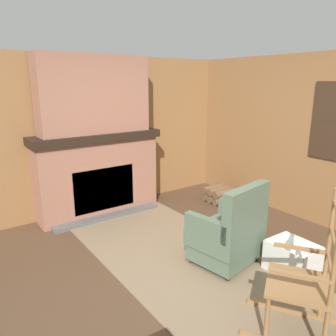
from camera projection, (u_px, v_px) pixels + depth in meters
The scene contains 13 objects.
ground_plane at pixel (186, 277), 3.43m from camera, with size 14.00×14.00×0.00m, color #4C3523.
wood_panel_wall_left at pixel (90, 135), 5.01m from camera, with size 0.06×5.33×2.38m.
wood_panel_wall_back at pixel (325, 141), 4.47m from camera, with size 5.33×0.09×2.38m.
fireplace_hearth at pixel (99, 174), 4.96m from camera, with size 0.63×1.93×1.26m.
chimney_breast at pixel (94, 95), 4.67m from camera, with size 0.37×1.61×1.10m.
area_rug at pixel (180, 258), 3.80m from camera, with size 3.40×1.59×0.01m.
armchair at pixel (229, 235), 3.60m from camera, with size 0.72×0.80×0.95m.
rocking_chair at pixel (303, 288), 2.57m from camera, with size 0.92×0.83×1.19m.
firewood_stack at pixel (218, 194), 5.58m from camera, with size 0.43×0.42×0.25m.
laundry_basket at pixel (292, 258), 3.47m from camera, with size 0.49×0.40×0.34m.
oil_lamp_vase at pixel (52, 129), 4.47m from camera, with size 0.11×0.11×0.29m.
storage_case at pixel (123, 125), 5.09m from camera, with size 0.15×0.25×0.16m.
decorative_plate_on_mantel at pixel (97, 124), 4.85m from camera, with size 0.06×0.24×0.24m.
Camera 1 is at (2.35, -1.92, 1.98)m, focal length 35.00 mm.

